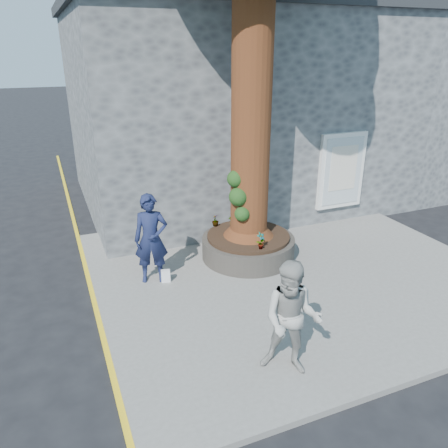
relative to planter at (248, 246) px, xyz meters
name	(u,v)px	position (x,y,z in m)	size (l,w,h in m)	color
ground	(254,308)	(-0.80, -2.00, -0.41)	(120.00, 120.00, 0.00)	black
pavement	(292,271)	(0.70, -1.00, -0.35)	(9.00, 8.00, 0.12)	slate
yellow_line	(97,314)	(-3.85, -1.00, -0.41)	(0.10, 30.00, 0.01)	yellow
stone_shop	(230,106)	(1.70, 5.20, 2.75)	(10.30, 8.30, 6.30)	#484A4D
neighbour_shop	(409,101)	(9.70, 5.20, 2.59)	(6.00, 8.00, 6.00)	#484A4D
planter	(248,246)	(0.00, 0.00, 0.00)	(2.30, 2.30, 0.60)	black
man	(151,239)	(-2.49, -0.26, 0.72)	(0.74, 0.49, 2.03)	#161D3E
woman	(292,319)	(-1.17, -4.02, 0.68)	(0.94, 0.73, 1.94)	#A19F9A
shopping_bag	(166,276)	(-2.25, -0.44, -0.15)	(0.20, 0.12, 0.28)	white
plant_a	(261,241)	(-0.09, -0.85, 0.51)	(0.22, 0.15, 0.41)	gray
plant_b	(263,212)	(0.85, 0.85, 0.48)	(0.19, 0.19, 0.35)	gray
plant_c	(215,220)	(-0.54, 0.85, 0.46)	(0.17, 0.17, 0.30)	gray
plant_d	(234,222)	(-0.16, 0.53, 0.47)	(0.29, 0.26, 0.33)	gray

